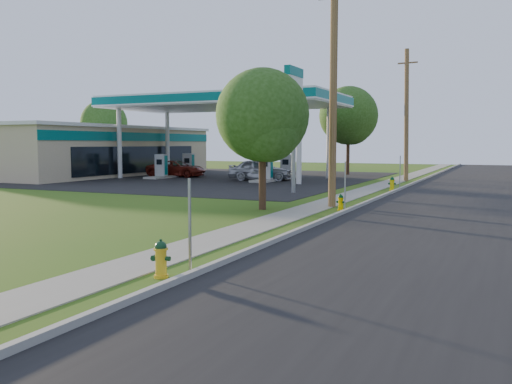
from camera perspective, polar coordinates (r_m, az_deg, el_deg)
ground_plane at (r=8.65m, az=-23.77°, el=-13.64°), size 140.00×140.00×0.00m
road at (r=15.67m, az=18.38°, el=-5.10°), size 8.00×120.00×0.02m
curb at (r=16.59m, az=4.51°, el=-4.07°), size 0.15×120.00×0.15m
sidewalk at (r=17.28m, az=-0.95°, el=-3.89°), size 1.50×120.00×0.03m
forecourt at (r=43.54m, az=-5.72°, el=1.51°), size 26.00×28.00×0.02m
utility_pole_mid at (r=23.47m, az=8.14°, el=10.52°), size 1.40×0.32×9.80m
utility_pole_far at (r=40.97m, az=15.56°, el=7.83°), size 1.40×0.32×9.50m
sign_post_near at (r=11.39m, az=-6.98°, el=-3.59°), size 0.05×0.04×2.00m
sign_post_mid at (r=22.23m, az=9.35°, el=0.61°), size 0.05×0.04×2.00m
sign_post_far at (r=34.11m, az=14.92°, el=2.05°), size 0.05×0.04×2.00m
gas_canopy at (r=42.59m, az=-3.44°, el=9.37°), size 18.18×9.18×6.40m
fuel_pump_nw at (r=43.18m, az=-9.94°, el=2.38°), size 1.20×3.20×1.90m
fuel_pump_ne at (r=38.74m, az=1.05°, el=2.15°), size 1.20×3.20×1.90m
fuel_pump_sw at (r=46.51m, az=-7.11°, el=2.60°), size 1.20×3.20×1.90m
fuel_pump_se at (r=42.42m, az=3.25°, el=2.40°), size 1.20×3.20×1.90m
convenience_store at (r=49.98m, az=-16.66°, el=4.21°), size 10.40×22.40×4.25m
price_pylon at (r=29.96m, az=4.01°, el=10.29°), size 0.34×2.04×6.85m
tree_verge at (r=22.21m, az=0.84°, el=7.72°), size 3.83×3.83×5.80m
tree_lot at (r=48.13m, az=9.80°, el=7.71°), size 5.09×5.09×7.71m
tree_back at (r=58.87m, az=-15.67°, el=6.83°), size 4.80×4.80×7.27m
hydrant_near at (r=11.21m, az=-9.98°, el=-6.95°), size 0.41×0.37×0.79m
hydrant_mid at (r=22.39m, az=8.90°, el=-1.08°), size 0.35×0.31×0.67m
hydrant_far at (r=32.20m, az=14.13°, el=0.83°), size 0.43×0.38×0.83m
car_red at (r=44.86m, az=-8.36°, el=2.44°), size 5.12×2.92×1.35m
car_silver at (r=40.00m, az=0.47°, el=2.35°), size 5.00×2.91×1.60m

